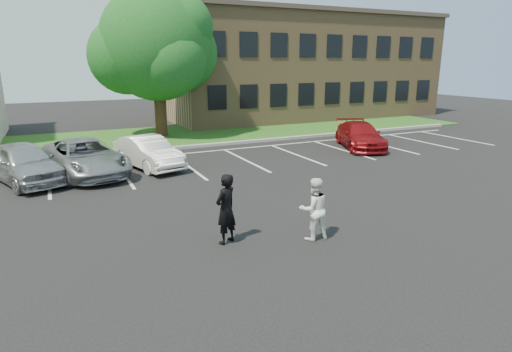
{
  "coord_description": "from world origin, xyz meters",
  "views": [
    {
      "loc": [
        -5.24,
        -9.95,
        4.51
      ],
      "look_at": [
        0.0,
        1.0,
        1.25
      ],
      "focal_mm": 30.0,
      "sensor_mm": 36.0,
      "label": 1
    }
  ],
  "objects": [
    {
      "name": "car_red_compact",
      "position": [
        9.59,
        8.11,
        0.67
      ],
      "size": [
        3.53,
        5.01,
        1.35
      ],
      "primitive_type": "imported",
      "rotation": [
        0.0,
        0.0,
        -0.39
      ],
      "color": "maroon",
      "rests_on": "ground"
    },
    {
      "name": "car_silver_minivan",
      "position": [
        -4.18,
        8.42,
        0.73
      ],
      "size": [
        3.45,
        5.62,
        1.45
      ],
      "primitive_type": "imported",
      "rotation": [
        0.0,
        0.0,
        0.21
      ],
      "color": "#96989D",
      "rests_on": "ground"
    },
    {
      "name": "curb",
      "position": [
        0.0,
        12.0,
        0.07
      ],
      "size": [
        40.0,
        0.3,
        0.15
      ],
      "primitive_type": "cube",
      "color": "gray",
      "rests_on": "ground"
    },
    {
      "name": "tree",
      "position": [
        0.88,
        16.27,
        5.35
      ],
      "size": [
        7.8,
        7.2,
        8.8
      ],
      "color": "black",
      "rests_on": "ground"
    },
    {
      "name": "car_white_sedan",
      "position": [
        -1.62,
        8.52,
        0.69
      ],
      "size": [
        2.52,
        4.4,
        1.37
      ],
      "primitive_type": "imported",
      "rotation": [
        0.0,
        0.0,
        0.27
      ],
      "color": "silver",
      "rests_on": "ground"
    },
    {
      "name": "car_silver_west",
      "position": [
        -6.38,
        8.15,
        0.78
      ],
      "size": [
        3.37,
        4.92,
        1.56
      ],
      "primitive_type": "imported",
      "rotation": [
        0.0,
        0.0,
        0.37
      ],
      "color": "#AEAEB3",
      "rests_on": "ground"
    },
    {
      "name": "man_black_suit",
      "position": [
        -1.53,
        -0.43,
        0.91
      ],
      "size": [
        0.79,
        0.7,
        1.82
      ],
      "primitive_type": "imported",
      "rotation": [
        0.0,
        0.0,
        3.65
      ],
      "color": "black",
      "rests_on": "ground"
    },
    {
      "name": "stall_lines",
      "position": [
        1.4,
        8.95,
        0.01
      ],
      "size": [
        34.0,
        5.36,
        0.01
      ],
      "color": "silver",
      "rests_on": "ground"
    },
    {
      "name": "ground_plane",
      "position": [
        0.0,
        0.0,
        0.0
      ],
      "size": [
        90.0,
        90.0,
        0.0
      ],
      "primitive_type": "plane",
      "color": "black",
      "rests_on": "ground"
    },
    {
      "name": "grass_strip",
      "position": [
        0.0,
        16.0,
        0.04
      ],
      "size": [
        44.0,
        8.0,
        0.08
      ],
      "primitive_type": "cube",
      "color": "#22501A",
      "rests_on": "ground"
    },
    {
      "name": "man_white_shirt",
      "position": [
        0.61,
        -1.19,
        0.83
      ],
      "size": [
        0.87,
        0.71,
        1.66
      ],
      "primitive_type": "imported",
      "rotation": [
        0.0,
        0.0,
        3.03
      ],
      "color": "white",
      "rests_on": "ground"
    },
    {
      "name": "office_building",
      "position": [
        14.0,
        21.99,
        4.16
      ],
      "size": [
        22.4,
        10.4,
        8.3
      ],
      "color": "olive",
      "rests_on": "ground"
    }
  ]
}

